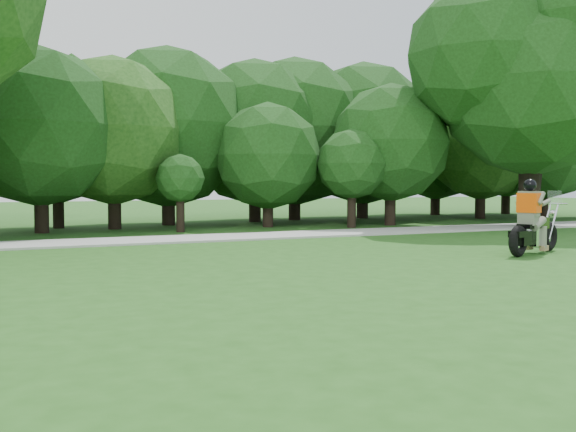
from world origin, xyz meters
TOP-DOWN VIEW (x-y plane):
  - ground at (0.00, 0.00)m, footprint 100.00×100.00m
  - walkway at (0.00, 8.00)m, footprint 60.00×2.20m
  - tree_line at (1.60, 14.67)m, footprint 39.53×11.97m
  - big_tree_east at (10.46, 7.87)m, footprint 9.07×6.89m
  - chopper_motorcycle at (3.84, 0.82)m, footprint 2.41×1.30m

SIDE VIEW (x-z plane):
  - ground at x=0.00m, z-range 0.00..0.00m
  - walkway at x=0.00m, z-range 0.00..0.06m
  - chopper_motorcycle at x=3.84m, z-range -0.23..1.54m
  - tree_line at x=1.60m, z-range -0.08..7.39m
  - big_tree_east at x=10.46m, z-range 0.80..11.26m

